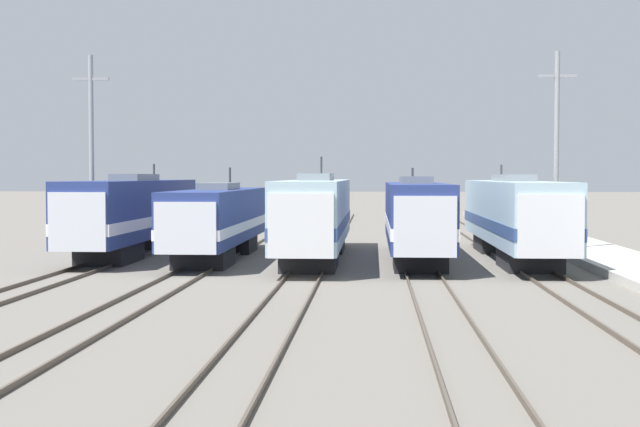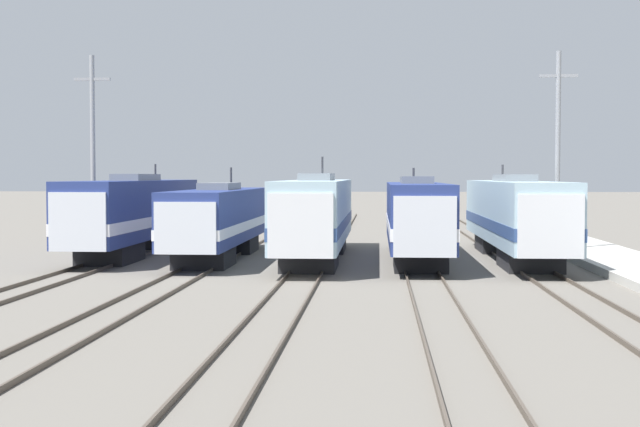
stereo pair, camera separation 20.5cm
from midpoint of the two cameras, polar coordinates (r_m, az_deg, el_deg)
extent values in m
plane|color=#666059|center=(37.22, -0.91, -4.15)|extent=(400.00, 400.00, 0.00)
cube|color=#4C4238|center=(39.55, -16.63, -3.76)|extent=(0.07, 120.00, 0.15)
cube|color=#4C4238|center=(39.08, -14.65, -3.81)|extent=(0.07, 120.00, 0.15)
cube|color=#4C4238|center=(38.10, -9.54, -3.92)|extent=(0.07, 120.00, 0.15)
cube|color=#4C4238|center=(37.80, -7.42, -3.96)|extent=(0.07, 120.00, 0.15)
cube|color=#4C4238|center=(37.27, -2.02, -4.03)|extent=(0.07, 120.00, 0.15)
cube|color=#4C4238|center=(37.16, 0.19, -4.05)|extent=(0.07, 120.00, 0.15)
cube|color=#4C4238|center=(37.11, 5.71, -4.07)|extent=(0.07, 120.00, 0.15)
cube|color=#4C4238|center=(37.18, 7.93, -4.07)|extent=(0.07, 120.00, 0.15)
cube|color=#4C4238|center=(37.61, 13.37, -4.03)|extent=(0.07, 120.00, 0.15)
cube|color=#4C4238|center=(37.88, 15.52, -4.01)|extent=(0.07, 120.00, 0.15)
cube|color=black|center=(44.89, -13.13, -2.48)|extent=(2.37, 4.17, 0.95)
cube|color=black|center=(53.99, -10.21, -1.63)|extent=(2.37, 4.17, 0.95)
cube|color=navy|center=(49.31, -11.55, 0.31)|extent=(2.78, 18.93, 3.06)
cube|color=silver|center=(49.34, -11.55, -0.40)|extent=(2.82, 18.97, 0.55)
cube|color=silver|center=(41.17, -14.68, -0.45)|extent=(2.56, 2.08, 2.60)
cube|color=black|center=(40.23, -15.13, 0.29)|extent=(2.18, 0.08, 0.73)
cube|color=slate|center=(49.28, -11.57, 2.29)|extent=(1.53, 4.73, 0.35)
cylinder|color=#38383D|center=(53.31, -10.39, 2.63)|extent=(0.12, 0.12, 0.95)
cube|color=black|center=(41.98, -7.27, -2.77)|extent=(2.44, 3.57, 0.95)
cube|color=black|center=(49.95, -5.49, -1.93)|extent=(2.44, 3.57, 0.95)
cube|color=navy|center=(45.84, -6.31, -0.10)|extent=(2.87, 16.25, 2.61)
cube|color=silver|center=(45.87, -6.31, -0.75)|extent=(2.91, 16.29, 0.47)
cube|color=silver|center=(38.66, -8.22, -0.87)|extent=(2.64, 1.77, 2.22)
cube|color=black|center=(37.85, -8.47, -0.20)|extent=(2.25, 0.08, 0.62)
cube|color=slate|center=(45.80, -6.32, 1.75)|extent=(1.58, 4.06, 0.35)
cylinder|color=#38383D|center=(49.32, -5.60, 2.28)|extent=(0.12, 0.12, 1.17)
cube|color=#232326|center=(40.60, -0.52, -2.93)|extent=(2.45, 4.25, 0.95)
cube|color=#232326|center=(50.20, 0.31, -1.90)|extent=(2.45, 4.25, 0.95)
cube|color=#9EBCCC|center=(45.27, -0.06, 0.19)|extent=(2.88, 19.32, 3.09)
cube|color=navy|center=(45.30, -0.06, -0.59)|extent=(2.92, 19.36, 0.56)
cube|color=silver|center=(36.59, -0.97, -0.71)|extent=(2.65, 2.06, 2.62)
cube|color=black|center=(35.61, -1.10, 0.13)|extent=(2.26, 0.08, 0.73)
cube|color=gray|center=(45.23, -0.06, 2.36)|extent=(1.59, 4.83, 0.35)
cylinder|color=#38383D|center=(49.48, 0.27, 2.91)|extent=(0.12, 0.12, 1.29)
cube|color=black|center=(40.64, 6.56, -2.94)|extent=(2.36, 3.68, 0.95)
cube|color=black|center=(48.98, 6.08, -2.02)|extent=(2.36, 3.68, 0.95)
cube|color=navy|center=(44.69, 6.31, 0.05)|extent=(2.78, 16.74, 2.94)
cube|color=silver|center=(44.71, 6.30, -0.70)|extent=(2.82, 16.78, 0.53)
cube|color=silver|center=(37.17, 6.82, -0.77)|extent=(2.56, 1.85, 2.50)
cube|color=black|center=(36.30, 6.90, 0.02)|extent=(2.17, 0.08, 0.70)
cube|color=slate|center=(44.65, 6.32, 2.16)|extent=(1.53, 4.19, 0.35)
cylinder|color=#38383D|center=(48.33, 6.13, 2.45)|extent=(0.12, 0.12, 0.80)
cube|color=#232326|center=(41.73, 13.41, -2.85)|extent=(2.44, 4.28, 0.95)
cube|color=#232326|center=(51.32, 11.59, -1.85)|extent=(2.44, 4.28, 0.95)
cube|color=#9EBCCC|center=(46.39, 12.43, 0.16)|extent=(2.87, 19.46, 3.04)
cube|color=navy|center=(46.42, 12.42, -0.59)|extent=(2.91, 19.50, 0.55)
cube|color=silver|center=(37.61, 14.47, -0.73)|extent=(2.64, 1.81, 2.58)
cube|color=black|center=(36.78, 14.71, 0.08)|extent=(2.24, 0.08, 0.72)
cube|color=gray|center=(46.36, 12.44, 2.25)|extent=(1.58, 4.87, 0.35)
cylinder|color=#38383D|center=(50.60, 11.72, 2.58)|extent=(0.12, 0.12, 0.90)
cylinder|color=gray|center=(50.42, -14.22, 3.67)|extent=(0.27, 0.27, 10.84)
cube|color=gray|center=(50.68, -14.27, 8.33)|extent=(2.01, 0.16, 0.16)
cylinder|color=gray|center=(48.91, 15.08, 3.70)|extent=(0.27, 0.27, 10.84)
cube|color=gray|center=(49.18, 15.14, 8.51)|extent=(2.01, 0.16, 0.16)
camera|label=1|loc=(0.10, -89.85, 0.01)|focal=50.00mm
camera|label=2|loc=(0.10, 90.15, -0.01)|focal=50.00mm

